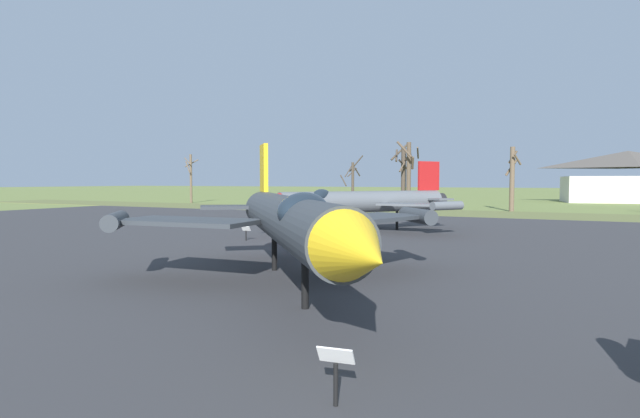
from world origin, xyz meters
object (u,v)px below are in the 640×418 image
jet_fighter_rear_center (360,201)px  visitor_building (628,177)px  info_placard_front_left (336,369)px  info_placard_rear_center (246,232)px  jet_fighter_front_left (289,219)px

jet_fighter_rear_center → visitor_building: 72.05m
visitor_building → info_placard_front_left: bearing=-97.6°
info_placard_rear_center → jet_fighter_front_left: bearing=-49.2°
jet_fighter_rear_center → info_placard_rear_center: 9.37m
info_placard_rear_center → visitor_building: (27.24, 76.41, 3.88)m
info_placard_front_left → jet_fighter_rear_center: 28.43m
info_placard_front_left → jet_fighter_rear_center: size_ratio=0.07×
jet_fighter_rear_center → info_placard_front_left: bearing=-68.9°
info_placard_rear_center → visitor_building: 81.21m
jet_fighter_rear_center → visitor_building: bearing=71.5°
visitor_building → info_placard_rear_center: bearing=-109.6°
visitor_building → jet_fighter_front_left: bearing=-101.6°
jet_fighter_front_left → info_placard_rear_center: 14.43m
jet_fighter_front_left → visitor_building: visitor_building is taller
info_placard_rear_center → info_placard_front_left: bearing=-51.5°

